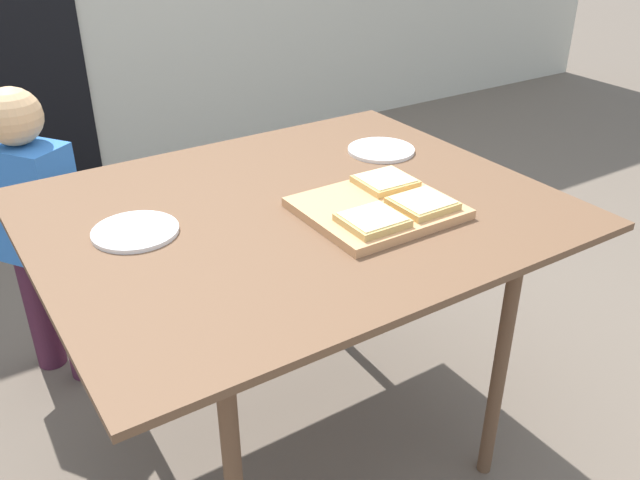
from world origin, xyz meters
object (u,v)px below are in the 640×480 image
Objects in this scene: pizza_slice_near_left at (372,220)px; pizza_slice_near_right at (423,203)px; plate_white_right at (381,150)px; dining_table at (296,232)px; plate_white_left at (135,231)px; child_left at (38,225)px; pizza_slice_far_right at (385,181)px; cutting_board at (377,208)px.

pizza_slice_near_right is at bearing 1.95° from pizza_slice_near_left.
pizza_slice_near_right reaches higher than plate_white_right.
plate_white_left is at bearing 168.80° from dining_table.
plate_white_left is 0.20× the size of child_left.
plate_white_left is (-0.58, 0.13, -0.03)m from pizza_slice_far_right.
plate_white_right reaches higher than dining_table.
cutting_board is 2.58× the size of pizza_slice_near_right.
cutting_board is 0.10m from pizza_slice_near_left.
pizza_slice_near_left is 0.69× the size of plate_white_right.
child_left is at bearing 121.09° from pizza_slice_near_left.
child_left is at bearing 132.79° from pizza_slice_far_right.
plate_white_left is 0.75m from plate_white_right.
child_left reaches higher than pizza_slice_far_right.
pizza_slice_near_right is at bearing -25.20° from plate_white_left.
child_left is at bearing 99.93° from plate_white_left.
dining_table is 0.31m from pizza_slice_near_right.
cutting_board is 1.78× the size of plate_white_right.
plate_white_right is (0.17, 0.37, -0.03)m from pizza_slice_near_right.
plate_white_right is (0.24, 0.30, -0.01)m from cutting_board.
plate_white_right is (0.16, 0.23, -0.03)m from pizza_slice_far_right.
pizza_slice_far_right is (0.08, 0.08, 0.02)m from cutting_board.
child_left is at bearing 124.18° from dining_table.
pizza_slice_near_right reaches higher than plate_white_left.
cutting_board is 1.05m from child_left.
pizza_slice_far_right is 0.14× the size of child_left.
cutting_board is 0.35× the size of child_left.
pizza_slice_far_right is 0.70× the size of plate_white_right.
pizza_slice_far_right is (0.01, 0.14, 0.00)m from pizza_slice_near_right.
cutting_board is at bearing -129.10° from plate_white_right.
pizza_slice_near_right is at bearing -92.29° from pizza_slice_far_right.
pizza_slice_near_right is at bearing -52.42° from child_left.
child_left reaches higher than dining_table.
pizza_slice_near_right is 0.69× the size of plate_white_left.
child_left is (-0.85, 0.52, -0.22)m from plate_white_right.
dining_table is at bearing -156.27° from plate_white_right.
child_left is (-0.54, 0.89, -0.25)m from pizza_slice_near_left.
cutting_board is 0.54m from plate_white_left.
dining_table is 1.26× the size of child_left.
dining_table is 0.21m from cutting_board.
dining_table is 0.25m from pizza_slice_far_right.
plate_white_left reaches higher than dining_table.
pizza_slice_near_right is 1.00× the size of pizza_slice_near_left.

